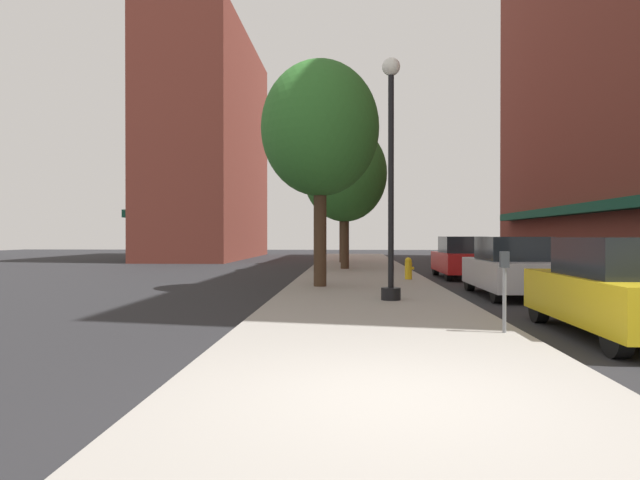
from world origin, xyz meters
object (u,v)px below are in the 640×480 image
at_px(fire_hydrant, 408,268).
at_px(tree_near, 345,174).
at_px(lamppost, 391,174).
at_px(tree_far, 320,129).
at_px(car_red, 462,258).
at_px(car_silver, 511,268).
at_px(car_yellow, 621,289).
at_px(tree_mid, 343,185).
at_px(parking_meter_near, 504,281).

xyz_separation_m(fire_hydrant, tree_near, (-2.35, 6.56, 4.13)).
height_order(lamppost, tree_far, tree_far).
height_order(lamppost, car_red, lamppost).
height_order(lamppost, tree_near, tree_near).
bearing_deg(car_silver, car_yellow, -89.63).
height_order(fire_hydrant, tree_far, tree_far).
distance_m(lamppost, tree_mid, 19.76).
xyz_separation_m(tree_mid, car_yellow, (4.85, -23.98, -3.91)).
bearing_deg(tree_near, lamppost, -84.66).
bearing_deg(tree_mid, car_red, -65.74).
bearing_deg(parking_meter_near, lamppost, 108.00).
relative_size(tree_near, car_red, 1.60).
xyz_separation_m(lamppost, fire_hydrant, (1.11, 6.65, -2.68)).
relative_size(lamppost, car_red, 1.37).
xyz_separation_m(lamppost, tree_far, (-1.92, 3.69, 1.79)).
relative_size(tree_far, car_yellow, 1.63).
xyz_separation_m(parking_meter_near, car_yellow, (1.95, 0.26, -0.14)).
distance_m(parking_meter_near, car_silver, 6.89).
bearing_deg(tree_near, tree_far, -94.13).
distance_m(lamppost, car_yellow, 6.03).
height_order(lamppost, tree_mid, tree_mid).
xyz_separation_m(car_yellow, car_silver, (0.00, 6.35, 0.00)).
distance_m(fire_hydrant, car_silver, 5.19).
distance_m(tree_near, tree_far, 9.55).
height_order(parking_meter_near, car_silver, car_silver).
height_order(tree_near, tree_far, tree_far).
bearing_deg(car_red, tree_mid, 115.11).
bearing_deg(tree_mid, parking_meter_near, -83.17).
relative_size(fire_hydrant, tree_mid, 0.12).
bearing_deg(car_silver, tree_far, 163.10).
relative_size(tree_near, tree_mid, 1.01).
bearing_deg(tree_far, fire_hydrant, 44.29).
height_order(car_yellow, car_red, same).
xyz_separation_m(lamppost, tree_near, (-1.24, 13.21, 1.45)).
xyz_separation_m(tree_far, car_yellow, (5.36, -8.02, -4.18)).
xyz_separation_m(parking_meter_near, tree_mid, (-2.90, 24.24, 3.77)).
relative_size(lamppost, car_yellow, 1.37).
bearing_deg(fire_hydrant, tree_near, 109.70).
distance_m(tree_far, car_red, 8.56).
relative_size(parking_meter_near, car_yellow, 0.30).
bearing_deg(tree_mid, tree_near, -88.42).
xyz_separation_m(fire_hydrant, tree_mid, (-2.53, 13.00, 4.20)).
bearing_deg(tree_far, tree_near, 85.87).
bearing_deg(car_silver, parking_meter_near, -106.07).
bearing_deg(lamppost, tree_far, 117.55).
bearing_deg(tree_near, parking_meter_near, -81.29).
relative_size(tree_mid, tree_far, 0.97).
height_order(parking_meter_near, tree_far, tree_far).
xyz_separation_m(lamppost, tree_mid, (-1.41, 19.65, 1.52)).
relative_size(fire_hydrant, tree_far, 0.11).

